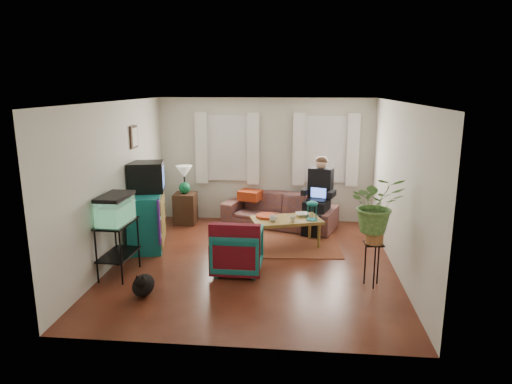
# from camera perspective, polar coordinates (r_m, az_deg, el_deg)

# --- Properties ---
(floor) EXTENTS (4.50, 5.00, 0.01)m
(floor) POSITION_cam_1_polar(r_m,az_deg,el_deg) (7.60, -0.29, -8.80)
(floor) COLOR #4F2B14
(floor) RESTS_ON ground
(ceiling) EXTENTS (4.50, 5.00, 0.01)m
(ceiling) POSITION_cam_1_polar(r_m,az_deg,el_deg) (7.05, -0.32, 11.21)
(ceiling) COLOR white
(ceiling) RESTS_ON wall_back
(wall_back) EXTENTS (4.50, 0.01, 2.60)m
(wall_back) POSITION_cam_1_polar(r_m,az_deg,el_deg) (9.66, 1.19, 3.99)
(wall_back) COLOR silver
(wall_back) RESTS_ON floor
(wall_front) EXTENTS (4.50, 0.01, 2.60)m
(wall_front) POSITION_cam_1_polar(r_m,az_deg,el_deg) (4.82, -3.30, -5.53)
(wall_front) COLOR silver
(wall_front) RESTS_ON floor
(wall_left) EXTENTS (0.01, 5.00, 2.60)m
(wall_left) POSITION_cam_1_polar(r_m,az_deg,el_deg) (7.76, -17.07, 1.13)
(wall_left) COLOR silver
(wall_left) RESTS_ON floor
(wall_right) EXTENTS (0.01, 5.00, 2.60)m
(wall_right) POSITION_cam_1_polar(r_m,az_deg,el_deg) (7.34, 17.46, 0.43)
(wall_right) COLOR silver
(wall_right) RESTS_ON floor
(window_left) EXTENTS (1.08, 0.04, 1.38)m
(window_left) POSITION_cam_1_polar(r_m,az_deg,el_deg) (9.69, -3.56, 5.50)
(window_left) COLOR white
(window_left) RESTS_ON wall_back
(window_right) EXTENTS (1.08, 0.04, 1.38)m
(window_right) POSITION_cam_1_polar(r_m,az_deg,el_deg) (9.59, 8.69, 5.29)
(window_right) COLOR white
(window_right) RESTS_ON wall_back
(curtains_left) EXTENTS (1.36, 0.06, 1.50)m
(curtains_left) POSITION_cam_1_polar(r_m,az_deg,el_deg) (9.62, -3.63, 5.43)
(curtains_left) COLOR white
(curtains_left) RESTS_ON wall_back
(curtains_right) EXTENTS (1.36, 0.06, 1.50)m
(curtains_right) POSITION_cam_1_polar(r_m,az_deg,el_deg) (9.51, 8.71, 5.22)
(curtains_right) COLOR white
(curtains_right) RESTS_ON wall_back
(picture_frame) EXTENTS (0.04, 0.32, 0.40)m
(picture_frame) POSITION_cam_1_polar(r_m,az_deg,el_deg) (8.43, -14.96, 6.66)
(picture_frame) COLOR #3D2616
(picture_frame) RESTS_ON wall_left
(area_rug) EXTENTS (2.11, 1.74, 0.01)m
(area_rug) POSITION_cam_1_polar(r_m,az_deg,el_deg) (8.50, 3.45, -6.34)
(area_rug) COLOR maroon
(area_rug) RESTS_ON floor
(sofa) EXTENTS (2.45, 1.57, 0.89)m
(sofa) POSITION_cam_1_polar(r_m,az_deg,el_deg) (9.38, 2.96, -1.64)
(sofa) COLOR brown
(sofa) RESTS_ON floor
(seated_person) EXTENTS (0.76, 0.85, 1.36)m
(seated_person) POSITION_cam_1_polar(r_m,az_deg,el_deg) (9.07, 7.84, -0.73)
(seated_person) COLOR black
(seated_person) RESTS_ON sofa
(side_table) EXTENTS (0.45, 0.45, 0.65)m
(side_table) POSITION_cam_1_polar(r_m,az_deg,el_deg) (9.69, -8.82, -2.04)
(side_table) COLOR #3C2116
(side_table) RESTS_ON floor
(table_lamp) EXTENTS (0.34, 0.34, 0.59)m
(table_lamp) POSITION_cam_1_polar(r_m,az_deg,el_deg) (9.56, -8.95, 1.45)
(table_lamp) COLOR white
(table_lamp) RESTS_ON side_table
(dresser) EXTENTS (0.79, 1.20, 0.99)m
(dresser) POSITION_cam_1_polar(r_m,az_deg,el_deg) (8.40, -13.53, -3.40)
(dresser) COLOR #11596B
(dresser) RESTS_ON floor
(crt_tv) EXTENTS (0.72, 0.67, 0.53)m
(crt_tv) POSITION_cam_1_polar(r_m,az_deg,el_deg) (8.33, -13.58, 1.85)
(crt_tv) COLOR black
(crt_tv) RESTS_ON dresser
(aquarium_stand) EXTENTS (0.45, 0.77, 0.84)m
(aquarium_stand) POSITION_cam_1_polar(r_m,az_deg,el_deg) (7.29, -16.83, -6.84)
(aquarium_stand) COLOR black
(aquarium_stand) RESTS_ON floor
(aquarium) EXTENTS (0.40, 0.70, 0.44)m
(aquarium) POSITION_cam_1_polar(r_m,az_deg,el_deg) (7.10, -17.18, -1.97)
(aquarium) COLOR #7FD899
(aquarium) RESTS_ON aquarium_stand
(black_cat) EXTENTS (0.35, 0.48, 0.37)m
(black_cat) POSITION_cam_1_polar(r_m,az_deg,el_deg) (6.60, -13.91, -10.98)
(black_cat) COLOR black
(black_cat) RESTS_ON floor
(armchair) EXTENTS (0.75, 0.70, 0.76)m
(armchair) POSITION_cam_1_polar(r_m,az_deg,el_deg) (7.14, -2.31, -7.01)
(armchair) COLOR #136F72
(armchair) RESTS_ON floor
(serape_throw) EXTENTS (0.77, 0.19, 0.63)m
(serape_throw) POSITION_cam_1_polar(r_m,az_deg,el_deg) (6.81, -2.69, -6.60)
(serape_throw) COLOR #9E0A0A
(serape_throw) RESTS_ON armchair
(coffee_table) EXTENTS (1.37, 1.00, 0.51)m
(coffee_table) POSITION_cam_1_polar(r_m,az_deg,el_deg) (8.30, 3.80, -5.02)
(coffee_table) COLOR brown
(coffee_table) RESTS_ON floor
(cup_a) EXTENTS (0.17, 0.17, 0.11)m
(cup_a) POSITION_cam_1_polar(r_m,az_deg,el_deg) (8.04, 2.14, -3.32)
(cup_a) COLOR white
(cup_a) RESTS_ON coffee_table
(cup_b) EXTENTS (0.14, 0.14, 0.10)m
(cup_b) POSITION_cam_1_polar(r_m,az_deg,el_deg) (8.04, 4.60, -3.37)
(cup_b) COLOR beige
(cup_b) RESTS_ON coffee_table
(bowl) EXTENTS (0.30, 0.30, 0.06)m
(bowl) POSITION_cam_1_polar(r_m,az_deg,el_deg) (8.42, 5.81, -2.80)
(bowl) COLOR white
(bowl) RESTS_ON coffee_table
(snack_tray) EXTENTS (0.47, 0.47, 0.04)m
(snack_tray) POSITION_cam_1_polar(r_m,az_deg,el_deg) (8.30, 1.30, -3.03)
(snack_tray) COLOR #B21414
(snack_tray) RESTS_ON coffee_table
(birdcage) EXTENTS (0.25, 0.25, 0.36)m
(birdcage) POSITION_cam_1_polar(r_m,az_deg,el_deg) (8.15, 7.02, -2.29)
(birdcage) COLOR #115B6B
(birdcage) RESTS_ON coffee_table
(plant_stand) EXTENTS (0.30, 0.30, 0.65)m
(plant_stand) POSITION_cam_1_polar(r_m,az_deg,el_deg) (6.87, 14.36, -8.77)
(plant_stand) COLOR black
(plant_stand) RESTS_ON floor
(potted_plant) EXTENTS (0.80, 0.71, 0.82)m
(potted_plant) POSITION_cam_1_polar(r_m,az_deg,el_deg) (6.62, 14.74, -2.56)
(potted_plant) COLOR #599947
(potted_plant) RESTS_ON plant_stand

